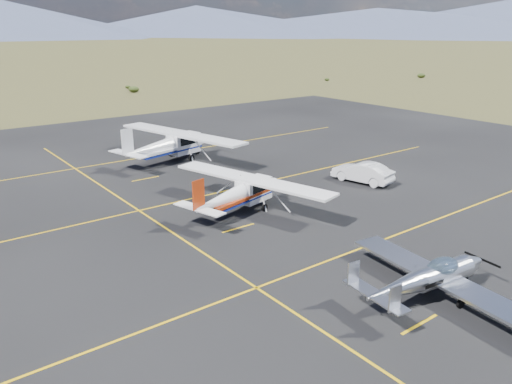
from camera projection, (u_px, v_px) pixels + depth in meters
name	position (u px, v px, depth m)	size (l,w,h in m)	color
ground	(393.00, 265.00, 21.82)	(1600.00, 1600.00, 0.00)	#383D1C
apron	(289.00, 218.00, 27.11)	(72.00, 72.00, 0.02)	black
aircraft_low_wing	(430.00, 277.00, 18.90)	(6.12, 8.48, 1.83)	silver
aircraft_cessna	(240.00, 192.00, 27.64)	(6.92, 10.50, 2.66)	white
aircraft_plain	(169.00, 144.00, 37.98)	(8.03, 12.40, 3.14)	white
sedan	(362.00, 172.00, 33.17)	(1.43, 4.10, 1.35)	white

